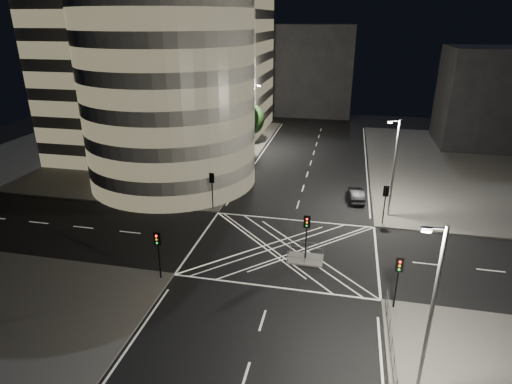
% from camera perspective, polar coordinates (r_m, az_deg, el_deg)
% --- Properties ---
extents(ground, '(120.00, 120.00, 0.00)m').
position_cam_1_polar(ground, '(38.56, 3.82, -7.56)').
color(ground, black).
rests_on(ground, ground).
extents(sidewalk_far_left, '(42.00, 42.00, 0.15)m').
position_cam_1_polar(sidewalk_far_left, '(71.49, -16.45, 5.82)').
color(sidewalk_far_left, '#5A5754').
rests_on(sidewalk_far_left, ground).
extents(central_island, '(3.00, 2.00, 0.15)m').
position_cam_1_polar(central_island, '(37.05, 6.57, -8.87)').
color(central_island, slate).
rests_on(central_island, ground).
extents(office_tower_curved, '(30.00, 29.00, 27.20)m').
position_cam_1_polar(office_tower_curved, '(58.12, -14.23, 15.16)').
color(office_tower_curved, gray).
rests_on(office_tower_curved, sidewalk_far_left).
extents(office_block_rear, '(24.00, 16.00, 22.00)m').
position_cam_1_polar(office_block_rear, '(80.14, -7.57, 16.29)').
color(office_block_rear, gray).
rests_on(office_block_rear, sidewalk_far_left).
extents(building_right_far, '(14.00, 12.00, 15.00)m').
position_cam_1_polar(building_right_far, '(77.14, 28.70, 10.98)').
color(building_right_far, black).
rests_on(building_right_far, sidewalk_far_right).
extents(building_far_end, '(18.00, 8.00, 18.00)m').
position_cam_1_polar(building_far_end, '(92.16, 7.01, 15.71)').
color(building_far_end, black).
rests_on(building_far_end, ground).
extents(tree_a, '(4.05, 4.05, 6.60)m').
position_cam_1_polar(tree_a, '(47.14, -7.12, 3.85)').
color(tree_a, black).
rests_on(tree_a, sidewalk_far_left).
extents(tree_b, '(4.79, 4.79, 7.91)m').
position_cam_1_polar(tree_b, '(52.34, -5.04, 6.80)').
color(tree_b, black).
rests_on(tree_b, sidewalk_far_left).
extents(tree_c, '(4.38, 4.38, 7.25)m').
position_cam_1_polar(tree_c, '(58.02, -3.30, 7.94)').
color(tree_c, black).
rests_on(tree_c, sidewalk_far_left).
extents(tree_d, '(4.88, 4.88, 8.33)m').
position_cam_1_polar(tree_d, '(63.49, -1.88, 9.93)').
color(tree_d, black).
rests_on(tree_d, sidewalk_far_left).
extents(tree_e, '(4.23, 4.23, 6.33)m').
position_cam_1_polar(tree_e, '(69.54, -0.66, 9.65)').
color(tree_e, black).
rests_on(tree_e, sidewalk_far_left).
extents(traffic_signal_fl, '(0.55, 0.22, 4.00)m').
position_cam_1_polar(traffic_signal_fl, '(45.16, -5.88, 1.06)').
color(traffic_signal_fl, black).
rests_on(traffic_signal_fl, sidewalk_far_left).
extents(traffic_signal_nl, '(0.55, 0.22, 4.00)m').
position_cam_1_polar(traffic_signal_nl, '(33.71, -12.93, -7.12)').
color(traffic_signal_nl, black).
rests_on(traffic_signal_nl, sidewalk_near_left).
extents(traffic_signal_fr, '(0.55, 0.22, 4.00)m').
position_cam_1_polar(traffic_signal_fr, '(43.36, 16.86, -0.74)').
color(traffic_signal_fr, black).
rests_on(traffic_signal_fr, sidewalk_far_right).
extents(traffic_signal_nr, '(0.55, 0.22, 4.00)m').
position_cam_1_polar(traffic_signal_nr, '(31.25, 18.43, -10.28)').
color(traffic_signal_nr, black).
rests_on(traffic_signal_nr, sidewalk_near_right).
extents(traffic_signal_island, '(0.55, 0.22, 4.00)m').
position_cam_1_polar(traffic_signal_island, '(35.68, 6.76, -4.96)').
color(traffic_signal_island, black).
rests_on(traffic_signal_island, central_island).
extents(street_lamp_left_near, '(1.25, 0.25, 10.00)m').
position_cam_1_polar(street_lamp_left_near, '(49.21, -4.87, 6.10)').
color(street_lamp_left_near, slate).
rests_on(street_lamp_left_near, sidewalk_far_left).
extents(street_lamp_left_far, '(1.25, 0.25, 10.00)m').
position_cam_1_polar(street_lamp_left_far, '(66.13, -0.33, 10.34)').
color(street_lamp_left_far, slate).
rests_on(street_lamp_left_far, sidewalk_far_left).
extents(street_lamp_right_far, '(1.25, 0.25, 10.00)m').
position_cam_1_polar(street_lamp_right_far, '(44.59, 17.87, 3.38)').
color(street_lamp_right_far, slate).
rests_on(street_lamp_right_far, sidewalk_far_right).
extents(street_lamp_right_near, '(1.25, 0.25, 10.00)m').
position_cam_1_polar(street_lamp_right_near, '(24.00, 22.29, -14.10)').
color(street_lamp_right_near, slate).
rests_on(street_lamp_right_near, sidewalk_near_right).
extents(railing_near_right, '(0.06, 11.70, 1.10)m').
position_cam_1_polar(railing_near_right, '(28.20, 17.79, -19.81)').
color(railing_near_right, slate).
rests_on(railing_near_right, sidewalk_near_right).
extents(railing_island_south, '(2.80, 0.06, 1.10)m').
position_cam_1_polar(railing_island_south, '(35.96, 6.46, -8.74)').
color(railing_island_south, slate).
rests_on(railing_island_south, central_island).
extents(railing_island_north, '(2.80, 0.06, 1.10)m').
position_cam_1_polar(railing_island_north, '(37.51, 6.75, -7.35)').
color(railing_island_north, slate).
rests_on(railing_island_north, central_island).
extents(sedan, '(1.95, 4.47, 1.43)m').
position_cam_1_polar(sedan, '(49.26, 13.22, -0.35)').
color(sedan, black).
rests_on(sedan, ground).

